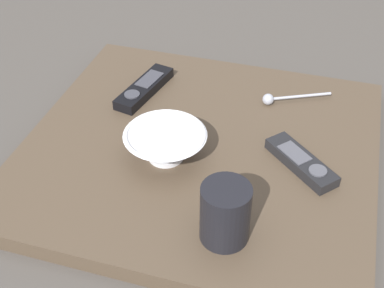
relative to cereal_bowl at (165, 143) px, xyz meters
The scene contains 7 objects.
ground_plane 0.10m from the cereal_bowl, 132.95° to the right, with size 6.00×6.00×0.00m, color #47423D.
table 0.09m from the cereal_bowl, 132.95° to the right, with size 0.66×0.63×0.03m.
cereal_bowl is the anchor object (origin of this frame).
coffee_mug 0.21m from the cereal_bowl, 134.44° to the left, with size 0.08×0.11×0.10m.
teaspoon 0.29m from the cereal_bowl, 125.91° to the right, with size 0.14×0.08×0.02m.
tv_remote_near 0.22m from the cereal_bowl, 59.10° to the right, with size 0.08×0.18×0.02m.
tv_remote_far 0.25m from the cereal_bowl, 169.53° to the right, with size 0.15×0.14×0.02m.
Camera 1 is at (-0.21, 0.75, 0.68)m, focal length 49.12 mm.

